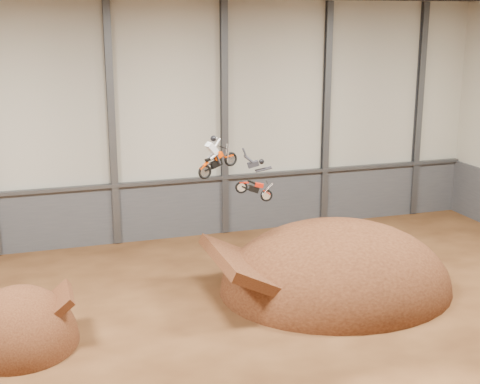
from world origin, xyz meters
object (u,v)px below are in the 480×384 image
Objects in this scene: takeoff_ramp at (21,343)px; fmx_rider_a at (220,152)px; fmx_rider_b at (252,175)px; landing_ramp at (335,288)px.

takeoff_ramp is 11.66m from fmx_rider_a.
fmx_rider_a is (9.06, 1.72, 7.14)m from takeoff_ramp.
takeoff_ramp is at bearing 176.17° from fmx_rider_a.
fmx_rider_b is (1.59, 0.14, -1.24)m from fmx_rider_a.
takeoff_ramp is 2.26× the size of fmx_rider_b.
fmx_rider_a is at bearing -161.94° from fmx_rider_b.
fmx_rider_b is at bearing 171.91° from landing_ramp.
landing_ramp is 4.81× the size of fmx_rider_b.
landing_ramp is at bearing 4.87° from takeoff_ramp.
fmx_rider_b reaches higher than landing_ramp.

